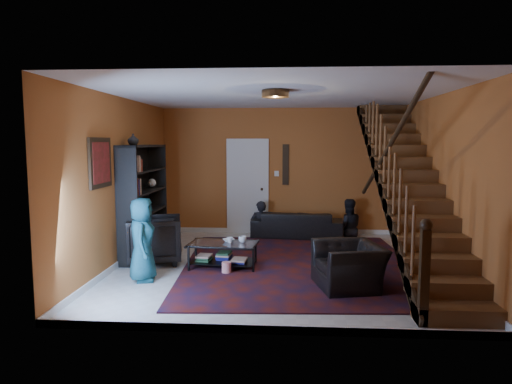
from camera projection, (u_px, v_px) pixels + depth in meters
The scene contains 21 objects.
floor at pixel (276, 265), 7.61m from camera, with size 5.50×5.50×0.00m, color beige.
room at pixel (210, 244), 9.02m from camera, with size 5.50×5.50×5.50m.
staircase at pixel (408, 183), 7.32m from camera, with size 0.95×5.02×3.18m.
bookshelf at pixel (144, 202), 8.26m from camera, with size 0.35×1.80×2.00m.
door at pixel (248, 188), 10.25m from camera, with size 0.82×0.05×2.05m, color silver.
framed_picture at pixel (100, 163), 6.70m from camera, with size 0.04×0.74×0.74m, color maroon.
wall_hanging at pixel (286, 165), 10.14m from camera, with size 0.14×0.03×0.90m, color black.
ceiling_fixture at pixel (275, 94), 6.52m from camera, with size 0.40×0.40×0.10m, color #3F2814.
rug at pixel (299, 265), 7.60m from camera, with size 3.79×4.33×0.02m, color #49130D.
sofa at pixel (297, 224), 9.84m from camera, with size 1.94×0.76×0.57m, color black.
armchair_left at pixel (155, 240), 7.75m from camera, with size 0.86×0.88×0.81m, color black.
armchair_right at pixel (349, 266), 6.41m from camera, with size 0.97×0.85×0.63m, color black.
person_adult_a at pixel (261, 229), 9.95m from camera, with size 0.45×0.29×1.23m, color black.
person_adult_b at pixel (348, 228), 9.82m from camera, with size 0.63×0.49×1.29m, color black.
person_child at pixel (142, 240), 6.72m from camera, with size 0.61×0.40×1.24m, color #195361.
coffee_table at pixel (223, 253), 7.46m from camera, with size 1.15×0.75×0.42m.
cup_a at pixel (243, 239), 7.46m from camera, with size 0.13×0.13×0.10m, color #999999.
cup_b at pixel (230, 240), 7.44m from camera, with size 0.10×0.10×0.09m, color #999999.
bowl at pixel (229, 240), 7.52m from camera, with size 0.19×0.19×0.05m, color #999999.
vase at pixel (133, 139), 7.64m from camera, with size 0.18×0.18×0.19m, color #999999.
popcorn_bucket at pixel (226, 267), 7.12m from camera, with size 0.15×0.15×0.17m, color red.
Camera 1 is at (0.16, -7.44, 2.06)m, focal length 32.00 mm.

